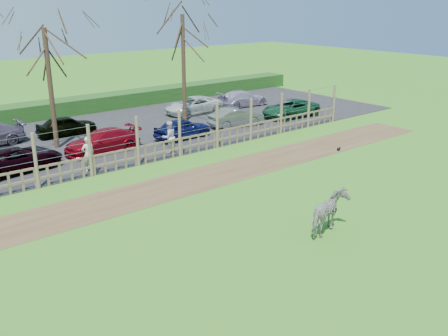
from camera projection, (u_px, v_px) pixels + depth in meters
ground at (245, 217)px, 18.99m from camera, size 120.00×120.00×0.00m
dirt_strip at (178, 185)px, 22.29m from camera, size 34.00×2.80×0.01m
asphalt at (84, 139)px, 29.63m from camera, size 44.00×13.00×0.04m
hedge at (40, 111)px, 34.60m from camera, size 46.00×2.00×1.10m
fence at (138, 150)px, 24.61m from camera, size 30.16×0.16×2.50m
tree_mid at (47, 60)px, 26.15m from camera, size 4.80×4.80×6.83m
tree_right at (183, 43)px, 31.78m from camera, size 4.80×4.80×7.35m
zebra at (330, 213)px, 17.43m from camera, size 1.97×1.31×1.53m
visitor_a at (88, 154)px, 23.62m from camera, size 0.65×0.45×1.72m
visitor_b at (169, 137)px, 26.57m from camera, size 0.87×0.69×1.72m
crow at (339, 149)px, 27.27m from camera, size 0.25×0.18×0.20m
car_2 at (17, 159)px, 23.82m from camera, size 4.55×2.56×1.20m
car_3 at (102, 141)px, 26.80m from camera, size 4.16×1.75×1.20m
car_4 at (182, 128)px, 29.44m from camera, size 3.61×1.64×1.20m
car_5 at (236, 117)px, 32.27m from camera, size 3.77×1.70×1.20m
car_6 at (290, 108)px, 34.87m from camera, size 4.41×2.20×1.20m
car_10 at (67, 126)px, 30.09m from camera, size 3.58×1.58×1.20m
car_12 at (193, 105)px, 35.92m from camera, size 4.33×2.02×1.20m
car_13 at (243, 98)px, 38.43m from camera, size 4.26×2.01×1.20m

